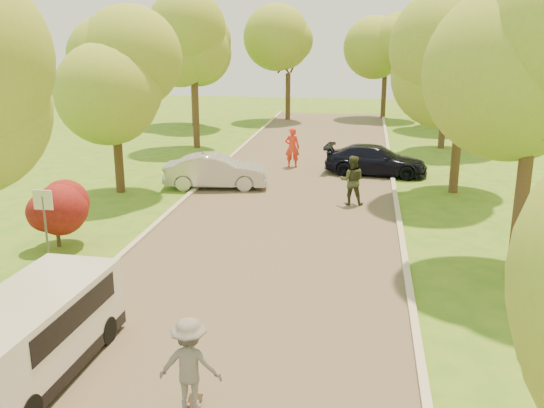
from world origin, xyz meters
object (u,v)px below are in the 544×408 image
Objects in this scene: person_striped at (292,147)px; silver_sedan at (216,171)px; street_sign at (44,212)px; person_olive at (352,180)px; skateboarder at (190,365)px; minivan at (32,334)px; dark_sedan at (376,160)px.

silver_sedan is at bearing 53.50° from person_striped.
person_striped is at bearing 69.51° from street_sign.
person_olive is at bearing 42.70° from street_sign.
street_sign is 11.12m from person_olive.
person_olive is (8.16, 7.53, -0.62)m from street_sign.
silver_sedan is 15.64m from skateboarder.
person_striped is (2.54, 19.06, 0.10)m from minivan.
person_olive is (2.30, 13.54, 0.00)m from skateboarder.
silver_sedan is (2.50, 9.26, -0.86)m from street_sign.
dark_sedan is at bearing 159.82° from person_striped.
skateboarder is at bearing -10.16° from minivan.
minivan is at bearing 167.01° from dark_sedan.
street_sign reaches higher than skateboarder.
skateboarder is 0.88× the size of person_olive.
dark_sedan is 2.46× the size of person_olive.
street_sign is at bearing 42.44° from person_olive.
silver_sedan is 7.47m from dark_sedan.
person_olive is (-0.94, -5.22, 0.27)m from dark_sedan.
skateboarder is at bearing 80.09° from person_olive.
minivan is 1.04× the size of silver_sedan.
silver_sedan is at bearing 124.69° from dark_sedan.
silver_sedan is 2.22× the size of person_striped.
street_sign reaches higher than minivan.
street_sign reaches higher than silver_sedan.
person_striped is 6.91m from person_olive.
silver_sedan is 5.92m from person_olive.
minivan is 13.99m from person_olive.
street_sign is 0.51× the size of silver_sedan.
skateboarder is (3.36, -15.27, 0.24)m from silver_sedan.
skateboarder reaches higher than dark_sedan.
silver_sedan reaches higher than dark_sedan.
street_sign is 15.69m from dark_sedan.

